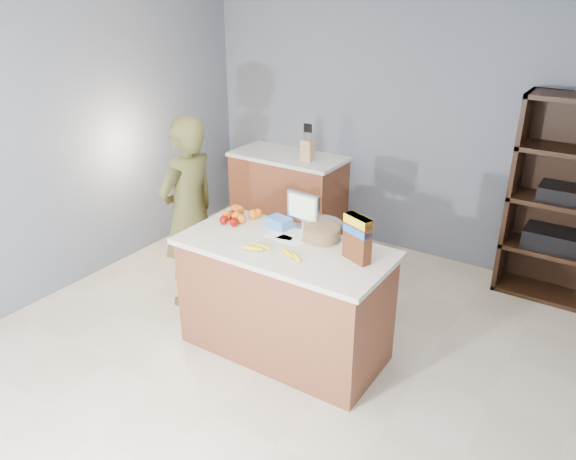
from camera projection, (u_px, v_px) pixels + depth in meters
The scene contains 15 objects.
floor at pixel (262, 369), 4.15m from camera, with size 4.50×5.00×0.02m, color beige.
walls at pixel (257, 154), 3.47m from camera, with size 4.52×5.02×2.51m.
counter_peninsula at pixel (284, 303), 4.21m from camera, with size 1.56×0.76×0.90m.
back_cabinet at pixel (288, 194), 6.24m from camera, with size 1.24×0.62×0.90m.
shelving_unit at pixel (566, 205), 4.82m from camera, with size 0.90×0.40×1.80m.
person at pixel (189, 214), 4.73m from camera, with size 0.61×0.40×1.66m, color #4A4923.
knife_block at pixel (307, 150), 5.82m from camera, with size 0.12×0.10×0.31m.
envelopes at pixel (284, 238), 4.12m from camera, with size 0.35×0.19×0.00m.
bananas at pixel (274, 251), 3.88m from camera, with size 0.49×0.18×0.04m.
apples at pixel (230, 219), 4.36m from camera, with size 0.17×0.19×0.07m.
oranges at pixel (241, 213), 4.45m from camera, with size 0.28×0.24×0.08m.
blue_carton at pixel (279, 222), 4.28m from camera, with size 0.18×0.12×0.08m, color blue.
salad_bowl at pixel (322, 232), 4.08m from camera, with size 0.30×0.30×0.13m.
tv at pixel (303, 208), 4.22m from camera, with size 0.28×0.12×0.28m.
cereal_box at pixel (358, 235), 3.72m from camera, with size 0.23×0.15×0.32m.
Camera 1 is at (1.99, -2.71, 2.65)m, focal length 35.00 mm.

